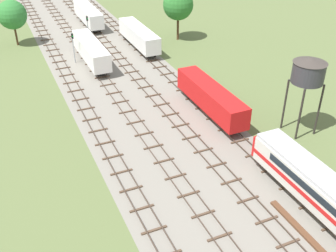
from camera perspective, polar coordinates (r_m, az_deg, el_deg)
name	(u,v)px	position (r m, az deg, el deg)	size (l,w,h in m)	color
ground_plane	(116,74)	(65.12, -7.29, 7.30)	(480.00, 480.00, 0.00)	#5B6B3D
ballast_bed	(116,74)	(65.12, -7.29, 7.30)	(18.56, 176.00, 0.01)	gray
track_far_left	(69,78)	(64.51, -13.77, 6.52)	(2.40, 126.00, 0.29)	#47382D
track_left	(100,73)	(65.38, -9.61, 7.34)	(2.40, 126.00, 0.29)	#47382D
track_centre_left	(129,68)	(66.60, -5.56, 8.10)	(2.40, 126.00, 0.29)	#47382D
track_centre	(156,63)	(68.14, -1.66, 8.79)	(2.40, 126.00, 0.29)	#47382D
diesel_railcar_centre_nearest	(336,202)	(38.14, 22.50, -9.86)	(2.96, 20.50, 3.80)	beige
freight_boxcar_centre_near	(211,97)	(52.29, 6.03, 4.08)	(2.87, 14.00, 3.60)	red
freight_boxcar_left_mid	(91,50)	(68.46, -10.78, 10.44)	(2.87, 14.00, 3.60)	white
freight_boxcar_centre_midfar	(139,35)	(74.35, -4.12, 12.58)	(2.87, 14.00, 3.60)	white
freight_boxcar_centre_left_far	(88,14)	(88.60, -11.15, 15.18)	(2.87, 14.00, 3.60)	white
water_tower	(309,72)	(48.50, 19.16, 7.23)	(3.85, 3.85, 9.42)	#2D2826
signal_post_nearest	(88,25)	(79.31, -11.24, 13.76)	(0.28, 0.47, 4.81)	gray
signal_post_near	(73,44)	(69.37, -13.20, 11.17)	(0.28, 0.47, 5.14)	gray
lineside_tree_1	(12,15)	(80.00, -21.08, 14.39)	(5.18, 5.18, 8.25)	#4C331E
lineside_tree_2	(178,5)	(77.73, 1.44, 16.67)	(5.60, 5.60, 9.41)	#4C331E
spare_rail_bundle	(309,238)	(37.74, 19.18, -14.70)	(0.60, 10.00, 0.24)	brown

